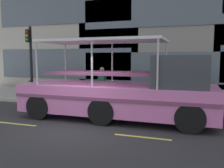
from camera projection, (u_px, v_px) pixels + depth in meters
The scene contains 11 objects.
ground_plane at pixel (82, 125), 9.01m from camera, with size 120.00×120.00×0.00m, color #2B2B2D.
sidewalk at pixel (124, 99), 14.28m from camera, with size 32.00×4.80×0.18m, color gray.
curb_edge at pixel (110, 107), 11.93m from camera, with size 32.00×0.18×0.18m, color #B2ADA3.
lane_centreline at pixel (73, 130), 8.36m from camera, with size 25.80×0.12×0.01m.
curb_guardrail at pixel (132, 93), 11.85m from camera, with size 11.50×0.09×0.88m.
traffic_light_pole at pixel (30, 55), 14.17m from camera, with size 0.24×0.46×4.08m.
leaned_bicycle at pixel (34, 91), 14.25m from camera, with size 1.74×0.46×0.96m.
duck_tour_boat at pixel (130, 93), 9.73m from camera, with size 9.63×2.67×3.19m.
pedestrian_near_bow at pixel (198, 83), 11.98m from camera, with size 0.25×0.50×1.75m.
pedestrian_mid_left at pixel (155, 84), 12.31m from camera, with size 0.30×0.43×1.64m.
pedestrian_mid_right at pixel (102, 80), 13.17m from camera, with size 0.51×0.24×1.78m.
Camera 1 is at (3.89, -7.98, 2.43)m, focal length 39.24 mm.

